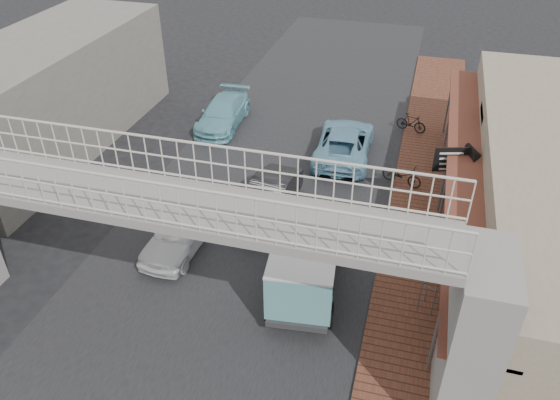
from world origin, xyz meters
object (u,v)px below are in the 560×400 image
Objects in this scene: angkot_van at (306,256)px; arrow_sign at (473,160)px; dark_sedan at (268,198)px; motorcycle_near at (402,175)px; street_clock at (439,257)px; angkot_far at (223,113)px; motorcycle_far at (411,123)px; angkot_curb at (344,142)px; white_hatchback at (180,230)px.

arrow_sign is at bearing 40.63° from angkot_van.
dark_sedan is 2.49× the size of motorcycle_near.
street_clock reaches higher than dark_sedan.
street_clock is (3.96, 0.07, 0.83)m from angkot_van.
dark_sedan is at bearing -59.57° from angkot_far.
motorcycle_near is 1.13× the size of motorcycle_far.
dark_sedan is 4.55m from angkot_van.
street_clock is at bearing -5.37° from angkot_van.
angkot_curb is at bearing 85.72° from angkot_van.
dark_sedan reaches higher than white_hatchback.
angkot_van reaches higher than angkot_curb.
angkot_far is at bearing 87.82° from motorcycle_near.
street_clock reaches higher than angkot_curb.
angkot_curb is 1.60× the size of arrow_sign.
dark_sedan is 5.71m from angkot_curb.
angkot_far is 3.05× the size of motorcycle_far.
angkot_far is at bearing 138.83° from arrow_sign.
angkot_far is at bearing 118.41° from motorcycle_far.
angkot_far reaches higher than motorcycle_near.
angkot_curb is 6.68m from angkot_far.
motorcycle_far is at bearing -133.87° from angkot_curb.
angkot_far is at bearing -16.02° from angkot_curb.
angkot_van is (0.33, -9.13, 0.67)m from angkot_curb.
white_hatchback is at bearing 148.32° from motorcycle_near.
white_hatchback is 0.79× the size of angkot_curb.
white_hatchback is 8.99m from street_clock.
angkot_far is 1.83× the size of street_clock.
white_hatchback is at bearing -161.60° from street_clock.
motorcycle_far is at bearing 7.86° from angkot_far.
angkot_far is (-4.43, 6.85, -0.03)m from dark_sedan.
dark_sedan is 1.68× the size of street_clock.
arrow_sign is (2.45, -1.98, 2.19)m from motorcycle_near.
angkot_curb is 3.38m from motorcycle_near.
angkot_curb is 3.40× the size of motorcycle_far.
dark_sedan is 9.84m from motorcycle_far.
motorcycle_near is at bearing 124.45° from arrow_sign.
white_hatchback is 3.71m from dark_sedan.
dark_sedan is at bearing 115.83° from angkot_van.
white_hatchback is at bearing -127.03° from dark_sedan.
dark_sedan is 0.82× the size of angkot_curb.
angkot_van is (6.83, -10.65, 0.71)m from angkot_far.
arrow_sign is (2.45, -7.09, 2.18)m from motorcycle_far.
motorcycle_near is at bearing 126.26° from street_clock.
angkot_van is 7.71m from motorcycle_near.
angkot_far is 2.71× the size of motorcycle_near.
white_hatchback reaches higher than motorcycle_near.
angkot_far is 9.45m from motorcycle_far.
street_clock is 0.78× the size of arrow_sign.
motorcycle_near is at bearing 64.84° from angkot_van.
angkot_curb is 2.04× the size of street_clock.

